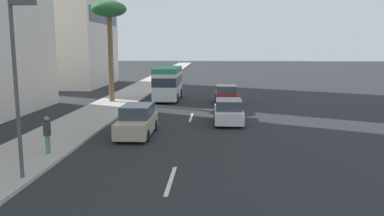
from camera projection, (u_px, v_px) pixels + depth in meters
ground_plane at (196, 102)px, 34.98m from camera, size 198.00×198.00×0.00m
sidewalk_right at (120, 100)px, 35.36m from camera, size 162.00×3.82×0.15m
lane_stripe_mid at (171, 180)px, 14.43m from camera, size 3.20×0.16×0.01m
lane_stripe_far at (191, 117)px, 27.22m from camera, size 3.20×0.16×0.01m
car_lead at (228, 112)px, 25.24m from camera, size 4.30×1.87×1.55m
car_second at (226, 95)px, 34.08m from camera, size 4.07×1.94×1.58m
minibus_third at (168, 82)px, 35.83m from camera, size 6.05×2.27×3.05m
car_fourth at (137, 121)px, 21.67m from camera, size 4.43×1.81×1.70m
pedestrian_mid_block at (47, 133)px, 17.33m from camera, size 0.32×0.23×1.72m
palm_tree at (109, 15)px, 33.15m from camera, size 3.00×3.00×8.65m
street_lamp at (18, 69)px, 13.67m from camera, size 0.24×0.97×6.46m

